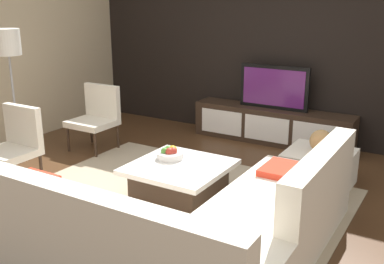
{
  "coord_description": "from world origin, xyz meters",
  "views": [
    {
      "loc": [
        2.25,
        -3.54,
        2.02
      ],
      "look_at": [
        -0.23,
        0.56,
        0.59
      ],
      "focal_mm": 42.49,
      "sensor_mm": 36.0,
      "label": 1
    }
  ],
  "objects_px": {
    "coffee_table": "(180,181)",
    "floor_lamp": "(8,51)",
    "fruit_bowl": "(170,154)",
    "decorative_ball": "(321,141)",
    "accent_chair_near": "(16,141)",
    "accent_chair_far": "(97,114)",
    "television": "(274,87)",
    "sectional_couch": "(182,228)",
    "media_console": "(272,125)",
    "ottoman": "(319,169)"
  },
  "relations": [
    {
      "from": "coffee_table",
      "to": "floor_lamp",
      "type": "height_order",
      "value": "floor_lamp"
    },
    {
      "from": "accent_chair_far",
      "to": "decorative_ball",
      "type": "height_order",
      "value": "accent_chair_far"
    },
    {
      "from": "accent_chair_far",
      "to": "decorative_ball",
      "type": "xyz_separation_m",
      "value": [
        2.99,
        0.26,
        0.03
      ]
    },
    {
      "from": "accent_chair_near",
      "to": "decorative_ball",
      "type": "height_order",
      "value": "accent_chair_near"
    },
    {
      "from": "media_console",
      "to": "decorative_ball",
      "type": "height_order",
      "value": "decorative_ball"
    },
    {
      "from": "accent_chair_near",
      "to": "accent_chair_far",
      "type": "relative_size",
      "value": 1.0
    },
    {
      "from": "television",
      "to": "ottoman",
      "type": "xyz_separation_m",
      "value": [
        1.03,
        -1.22,
        -0.61
      ]
    },
    {
      "from": "television",
      "to": "accent_chair_far",
      "type": "distance_m",
      "value": 2.48
    },
    {
      "from": "television",
      "to": "sectional_couch",
      "type": "relative_size",
      "value": 0.39
    },
    {
      "from": "fruit_bowl",
      "to": "coffee_table",
      "type": "bearing_deg",
      "value": -29.16
    },
    {
      "from": "coffee_table",
      "to": "accent_chair_near",
      "type": "height_order",
      "value": "accent_chair_near"
    },
    {
      "from": "television",
      "to": "floor_lamp",
      "type": "relative_size",
      "value": 0.6
    },
    {
      "from": "television",
      "to": "accent_chair_near",
      "type": "height_order",
      "value": "television"
    },
    {
      "from": "media_console",
      "to": "accent_chair_near",
      "type": "distance_m",
      "value": 3.44
    },
    {
      "from": "accent_chair_near",
      "to": "fruit_bowl",
      "type": "xyz_separation_m",
      "value": [
        1.6,
        0.67,
        -0.05
      ]
    },
    {
      "from": "sectional_couch",
      "to": "floor_lamp",
      "type": "bearing_deg",
      "value": 162.73
    },
    {
      "from": "fruit_bowl",
      "to": "decorative_ball",
      "type": "relative_size",
      "value": 1.13
    },
    {
      "from": "accent_chair_far",
      "to": "accent_chair_near",
      "type": "bearing_deg",
      "value": -84.85
    },
    {
      "from": "sectional_couch",
      "to": "decorative_ball",
      "type": "relative_size",
      "value": 10.26
    },
    {
      "from": "television",
      "to": "coffee_table",
      "type": "bearing_deg",
      "value": -92.49
    },
    {
      "from": "sectional_couch",
      "to": "ottoman",
      "type": "bearing_deg",
      "value": 76.44
    },
    {
      "from": "sectional_couch",
      "to": "decorative_ball",
      "type": "distance_m",
      "value": 2.11
    },
    {
      "from": "accent_chair_far",
      "to": "decorative_ball",
      "type": "relative_size",
      "value": 3.52
    },
    {
      "from": "fruit_bowl",
      "to": "decorative_ball",
      "type": "height_order",
      "value": "decorative_ball"
    },
    {
      "from": "sectional_couch",
      "to": "decorative_ball",
      "type": "height_order",
      "value": "sectional_couch"
    },
    {
      "from": "sectional_couch",
      "to": "fruit_bowl",
      "type": "distance_m",
      "value": 1.35
    },
    {
      "from": "media_console",
      "to": "television",
      "type": "relative_size",
      "value": 2.31
    },
    {
      "from": "floor_lamp",
      "to": "decorative_ball",
      "type": "bearing_deg",
      "value": 16.38
    },
    {
      "from": "accent_chair_far",
      "to": "floor_lamp",
      "type": "bearing_deg",
      "value": -126.23
    },
    {
      "from": "media_console",
      "to": "decorative_ball",
      "type": "distance_m",
      "value": 1.62
    },
    {
      "from": "coffee_table",
      "to": "floor_lamp",
      "type": "distance_m",
      "value": 2.76
    },
    {
      "from": "floor_lamp",
      "to": "decorative_ball",
      "type": "xyz_separation_m",
      "value": [
        3.63,
        1.07,
        -0.86
      ]
    },
    {
      "from": "television",
      "to": "floor_lamp",
      "type": "height_order",
      "value": "floor_lamp"
    },
    {
      "from": "television",
      "to": "coffee_table",
      "type": "xyz_separation_m",
      "value": [
        -0.1,
        -2.3,
        -0.6
      ]
    },
    {
      "from": "media_console",
      "to": "ottoman",
      "type": "xyz_separation_m",
      "value": [
        1.03,
        -1.22,
        -0.05
      ]
    },
    {
      "from": "decorative_ball",
      "to": "sectional_couch",
      "type": "bearing_deg",
      "value": -103.56
    },
    {
      "from": "decorative_ball",
      "to": "ottoman",
      "type": "bearing_deg",
      "value": 0.0
    },
    {
      "from": "decorative_ball",
      "to": "television",
      "type": "bearing_deg",
      "value": 130.19
    },
    {
      "from": "accent_chair_near",
      "to": "fruit_bowl",
      "type": "height_order",
      "value": "accent_chair_near"
    },
    {
      "from": "media_console",
      "to": "sectional_couch",
      "type": "bearing_deg",
      "value": -80.61
    },
    {
      "from": "media_console",
      "to": "accent_chair_far",
      "type": "xyz_separation_m",
      "value": [
        -1.96,
        -1.48,
        0.24
      ]
    },
    {
      "from": "television",
      "to": "fruit_bowl",
      "type": "xyz_separation_m",
      "value": [
        -0.28,
        -2.2,
        -0.37
      ]
    },
    {
      "from": "sectional_couch",
      "to": "fruit_bowl",
      "type": "height_order",
      "value": "sectional_couch"
    },
    {
      "from": "sectional_couch",
      "to": "accent_chair_far",
      "type": "relative_size",
      "value": 2.91
    },
    {
      "from": "television",
      "to": "media_console",
      "type": "bearing_deg",
      "value": -90.0
    },
    {
      "from": "accent_chair_far",
      "to": "media_console",
      "type": "bearing_deg",
      "value": 38.76
    },
    {
      "from": "floor_lamp",
      "to": "ottoman",
      "type": "bearing_deg",
      "value": 16.38
    },
    {
      "from": "sectional_couch",
      "to": "fruit_bowl",
      "type": "bearing_deg",
      "value": 127.6
    },
    {
      "from": "coffee_table",
      "to": "floor_lamp",
      "type": "bearing_deg",
      "value": 179.74
    },
    {
      "from": "floor_lamp",
      "to": "decorative_ball",
      "type": "distance_m",
      "value": 3.87
    }
  ]
}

